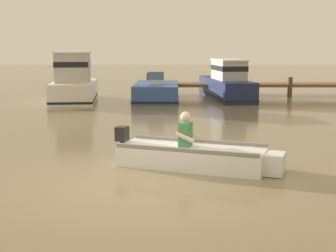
% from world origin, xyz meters
% --- Properties ---
extents(ground_plane, '(120.00, 120.00, 0.00)m').
position_xyz_m(ground_plane, '(0.00, 0.00, 0.00)').
color(ground_plane, '#7A6B4C').
extents(wooden_dock, '(15.62, 1.64, 1.15)m').
position_xyz_m(wooden_dock, '(6.76, 16.45, 0.56)').
color(wooden_dock, brown).
rests_on(wooden_dock, ground).
extents(rowboat_with_person, '(3.63, 2.07, 1.19)m').
position_xyz_m(rowboat_with_person, '(1.12, 1.28, 0.25)').
color(rowboat_with_person, white).
rests_on(rowboat_with_person, ground).
extents(moored_boat_white, '(2.43, 4.65, 2.35)m').
position_xyz_m(moored_boat_white, '(-3.95, 13.42, 0.86)').
color(moored_boat_white, white).
rests_on(moored_boat_white, ground).
extents(moored_boat_blue, '(2.13, 4.46, 1.41)m').
position_xyz_m(moored_boat_blue, '(-0.09, 13.95, 0.40)').
color(moored_boat_blue, '#2D519E').
rests_on(moored_boat_blue, ground).
extents(moored_boat_navy, '(2.36, 6.16, 1.96)m').
position_xyz_m(moored_boat_navy, '(3.37, 14.86, 0.74)').
color(moored_boat_navy, '#19234C').
rests_on(moored_boat_navy, ground).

